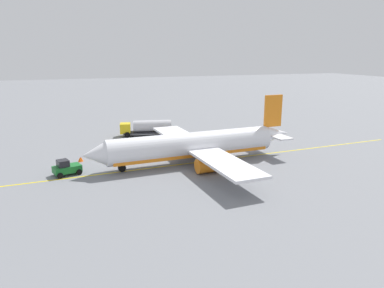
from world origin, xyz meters
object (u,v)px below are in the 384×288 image
(fuel_tanker, at_px, (147,127))
(airplane, at_px, (195,146))
(pushback_tug, at_px, (66,168))
(safety_cone_wingtip, at_px, (80,160))
(safety_cone_nose, at_px, (81,159))
(refueling_worker, at_px, (160,134))

(fuel_tanker, bearing_deg, airplane, 97.09)
(fuel_tanker, bearing_deg, pushback_tug, 51.27)
(airplane, xyz_separation_m, safety_cone_wingtip, (16.55, -6.56, -2.38))
(fuel_tanker, height_order, safety_cone_nose, fuel_tanker)
(refueling_worker, relative_size, safety_cone_nose, 2.32)
(airplane, relative_size, fuel_tanker, 2.99)
(refueling_worker, bearing_deg, safety_cone_wingtip, 35.29)
(fuel_tanker, distance_m, safety_cone_wingtip, 19.95)
(refueling_worker, height_order, safety_cone_nose, refueling_worker)
(airplane, bearing_deg, safety_cone_nose, -22.31)
(fuel_tanker, bearing_deg, safety_cone_wingtip, 45.42)
(fuel_tanker, distance_m, pushback_tug, 25.64)
(safety_cone_wingtip, bearing_deg, refueling_worker, -144.71)
(fuel_tanker, xyz_separation_m, safety_cone_wingtip, (13.97, 14.18, -1.40))
(fuel_tanker, distance_m, safety_cone_nose, 19.72)
(airplane, relative_size, safety_cone_nose, 45.80)
(pushback_tug, xyz_separation_m, safety_cone_nose, (-2.23, -5.98, -0.64))
(airplane, xyz_separation_m, pushback_tug, (18.61, -0.75, -1.70))
(safety_cone_nose, height_order, safety_cone_wingtip, safety_cone_nose)
(pushback_tug, bearing_deg, safety_cone_wingtip, -109.52)
(fuel_tanker, xyz_separation_m, pushback_tug, (16.03, 19.99, -0.72))
(airplane, bearing_deg, refueling_worker, -87.51)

